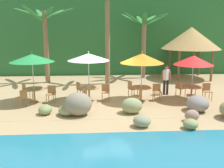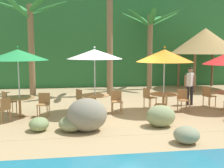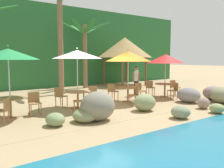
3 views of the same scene
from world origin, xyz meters
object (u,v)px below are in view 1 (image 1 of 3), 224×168
at_px(dining_table_white, 89,90).
at_px(dining_table_red, 192,89).
at_px(dining_table_green, 34,91).
at_px(umbrella_orange, 142,58).
at_px(chair_red_left, 193,95).
at_px(chair_white_inland, 80,89).
at_px(chair_red_seaward, 207,90).
at_px(palm_tree_nearest, 45,30).
at_px(palm_tree_third, 144,32).
at_px(chair_orange_seaward, 157,91).
at_px(umbrella_red, 194,60).
at_px(palm_tree_second, 108,22).
at_px(chair_green_inland, 26,90).
at_px(chair_green_left, 22,97).
at_px(chair_green_seaward, 51,93).
at_px(dining_table_orange, 141,89).
at_px(chair_orange_left, 138,95).
at_px(chair_white_seaward, 106,91).
at_px(umbrella_white, 88,57).
at_px(palapa_hut, 191,38).
at_px(chair_white_left, 83,96).
at_px(waiter_in_white, 166,78).
at_px(chair_red_inland, 180,87).
at_px(umbrella_green, 32,58).
at_px(chair_orange_inland, 132,88).

height_order(dining_table_white, dining_table_red, same).
relative_size(dining_table_white, dining_table_red, 1.00).
bearing_deg(dining_table_green, umbrella_orange, -0.17).
bearing_deg(chair_red_left, chair_white_inland, 163.44).
distance_m(dining_table_red, chair_red_seaward, 0.86).
xyz_separation_m(palm_tree_nearest, palm_tree_third, (6.90, 1.27, -0.14)).
bearing_deg(dining_table_white, palm_tree_nearest, 121.43).
xyz_separation_m(umbrella_orange, chair_orange_seaward, (0.85, 0.09, -1.72)).
relative_size(umbrella_red, palm_tree_second, 0.39).
xyz_separation_m(chair_green_inland, chair_green_left, (0.17, -1.39, 0.00)).
xyz_separation_m(chair_green_seaward, palm_tree_second, (3.09, 4.30, 3.59)).
relative_size(dining_table_orange, chair_orange_left, 1.26).
xyz_separation_m(chair_white_seaward, chair_red_left, (4.27, -1.04, 0.00)).
bearing_deg(umbrella_white, palapa_hut, 38.16).
bearing_deg(umbrella_white, dining_table_green, -177.54).
relative_size(dining_table_green, chair_white_left, 1.26).
height_order(dining_table_red, chair_red_seaward, chair_red_seaward).
distance_m(palm_tree_nearest, waiter_in_white, 8.60).
height_order(umbrella_white, chair_red_inland, umbrella_white).
height_order(umbrella_green, dining_table_red, umbrella_green).
xyz_separation_m(dining_table_green, dining_table_white, (2.77, 0.12, 0.00)).
distance_m(chair_green_inland, dining_table_orange, 6.07).
xyz_separation_m(dining_table_white, dining_table_orange, (2.69, -0.14, 0.00)).
bearing_deg(chair_red_left, dining_table_green, 173.80).
height_order(chair_green_inland, chair_white_inland, same).
relative_size(chair_orange_seaward, palm_tree_third, 0.18).
height_order(chair_green_inland, chair_red_inland, same).
bearing_deg(chair_orange_left, dining_table_white, 158.67).
bearing_deg(umbrella_white, umbrella_orange, -2.87).
xyz_separation_m(chair_orange_seaward, dining_table_red, (1.81, -0.11, 0.10)).
xyz_separation_m(umbrella_green, chair_orange_seaward, (6.31, 0.07, -1.77)).
relative_size(chair_green_inland, palm_tree_nearest, 0.17).
height_order(umbrella_green, chair_orange_inland, umbrella_green).
relative_size(umbrella_white, dining_table_white, 2.36).
distance_m(chair_green_seaward, chair_red_inland, 6.91).
relative_size(dining_table_white, chair_white_inland, 1.26).
bearing_deg(umbrella_green, chair_white_left, -15.45).
xyz_separation_m(dining_table_white, waiter_in_white, (4.31, 1.04, 0.37)).
relative_size(umbrella_green, chair_white_left, 2.98).
distance_m(chair_orange_seaward, chair_red_seaward, 2.66).
xyz_separation_m(chair_white_inland, umbrella_orange, (3.19, -0.83, 1.72)).
height_order(umbrella_orange, dining_table_red, umbrella_orange).
bearing_deg(chair_red_seaward, umbrella_green, -179.87).
bearing_deg(chair_red_seaward, chair_red_left, -140.99).
xyz_separation_m(chair_green_inland, dining_table_red, (8.69, -0.67, 0.10)).
bearing_deg(chair_orange_inland, umbrella_red, -14.22).
bearing_deg(palm_tree_nearest, chair_white_inland, -59.31).
bearing_deg(chair_orange_inland, chair_green_inland, -178.93).
relative_size(chair_green_left, palm_tree_second, 0.14).
bearing_deg(chair_orange_inland, umbrella_white, -164.86).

